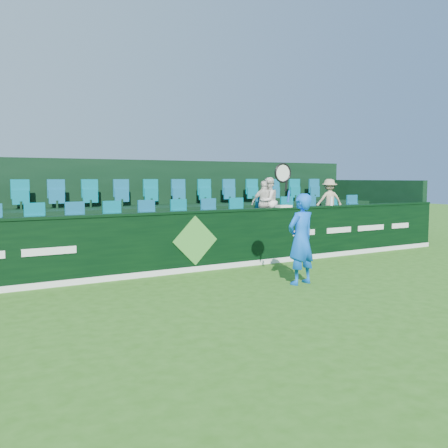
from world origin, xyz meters
TOP-DOWN VIEW (x-y plane):
  - ground at (0.00, 0.00)m, footprint 60.00×60.00m
  - sponsor_hoarding at (0.00, 4.00)m, footprint 16.00×0.25m
  - stand_tier_front at (0.00, 5.10)m, footprint 16.00×2.00m
  - stand_tier_back at (0.00, 7.00)m, footprint 16.00×1.80m
  - stand_rear at (0.00, 7.44)m, footprint 16.00×4.10m
  - seat_row_front at (0.00, 5.50)m, footprint 13.50×0.50m
  - seat_row_back at (0.00, 7.30)m, footprint 13.50×0.50m
  - tennis_player at (1.17, 1.71)m, footprint 1.10×0.52m
  - spectator_left at (2.88, 5.12)m, footprint 0.75×0.66m
  - spectator_middle at (2.75, 5.12)m, footprint 0.76×0.49m
  - spectator_right at (5.07, 5.12)m, footprint 0.91×0.71m
  - towel at (2.53, 4.00)m, footprint 0.36×0.24m
  - drinks_bottle at (4.11, 4.00)m, footprint 0.08×0.08m

SIDE VIEW (x-z plane):
  - ground at x=0.00m, z-range 0.00..0.00m
  - stand_tier_front at x=0.00m, z-range 0.00..0.80m
  - stand_tier_back at x=0.00m, z-range 0.00..1.30m
  - sponsor_hoarding at x=0.00m, z-range 0.00..1.35m
  - tennis_player at x=1.17m, z-range -0.29..2.10m
  - seat_row_front at x=0.00m, z-range 0.80..1.40m
  - stand_rear at x=0.00m, z-range -0.08..2.52m
  - towel at x=2.53m, z-range 1.35..1.40m
  - spectator_middle at x=2.75m, z-range 0.80..2.00m
  - spectator_right at x=5.07m, z-range 0.80..2.04m
  - spectator_left at x=2.88m, z-range 0.80..2.09m
  - drinks_bottle at x=4.11m, z-range 1.35..1.59m
  - seat_row_back at x=0.00m, z-range 1.30..1.90m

